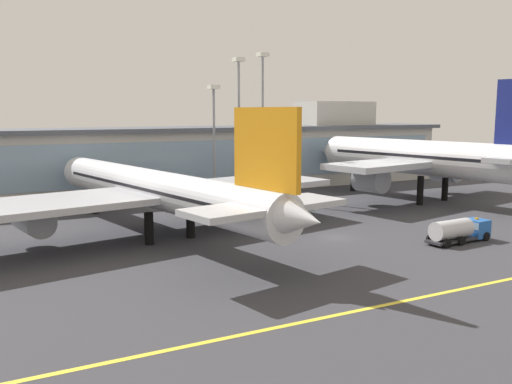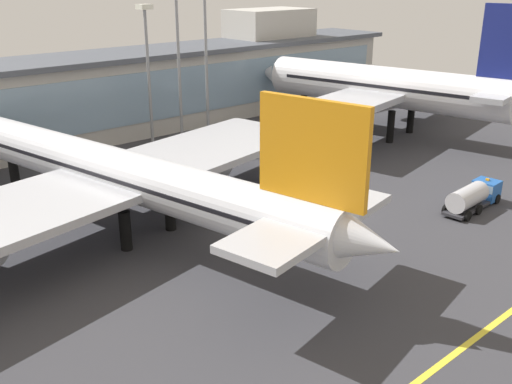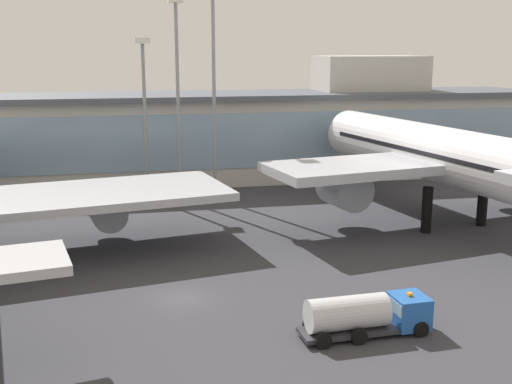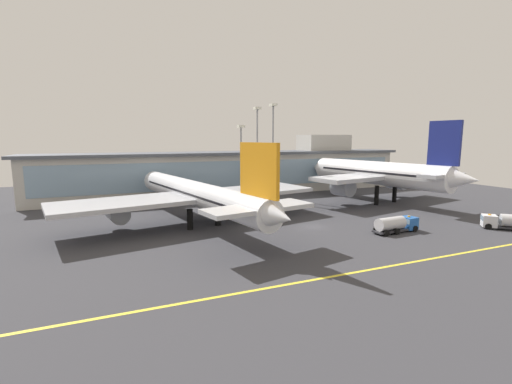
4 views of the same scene
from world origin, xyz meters
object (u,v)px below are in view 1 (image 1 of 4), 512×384
object	(u,v)px
airliner_near_left	(156,191)
apron_light_mast_west	(214,123)
airliner_near_right	(420,158)
baggage_tug_near	(460,230)
apron_light_mast_east	(263,105)
apron_light_mast_centre	(239,108)

from	to	relation	value
airliner_near_left	apron_light_mast_west	distance (m)	31.84
airliner_near_right	apron_light_mast_west	xyz separation A→B (m)	(-31.38, 18.87, 6.08)
baggage_tug_near	apron_light_mast_east	bearing A→B (deg)	93.01
apron_light_mast_west	apron_light_mast_east	distance (m)	9.49
apron_light_mast_centre	baggage_tug_near	bearing A→B (deg)	-78.05
airliner_near_left	apron_light_mast_west	bearing A→B (deg)	-48.04
airliner_near_right	apron_light_mast_east	xyz separation A→B (m)	(-22.81, 16.37, 9.31)
airliner_near_right	apron_light_mast_centre	distance (m)	33.35
baggage_tug_near	apron_light_mast_east	xyz separation A→B (m)	(-4.64, 42.33, 15.37)
airliner_near_right	apron_light_mast_west	size ratio (longest dim) A/B	2.45
airliner_near_left	airliner_near_right	size ratio (longest dim) A/B	1.17
airliner_near_right	apron_light_mast_east	distance (m)	29.58
apron_light_mast_centre	airliner_near_left	bearing A→B (deg)	-134.88
apron_light_mast_west	apron_light_mast_east	bearing A→B (deg)	-16.28
airliner_near_right	apron_light_mast_west	bearing A→B (deg)	48.08
apron_light_mast_centre	apron_light_mast_east	world-z (taller)	apron_light_mast_east
baggage_tug_near	apron_light_mast_west	world-z (taller)	apron_light_mast_west
apron_light_mast_centre	apron_light_mast_east	xyz separation A→B (m)	(4.47, -0.69, 0.54)
airliner_near_left	baggage_tug_near	bearing A→B (deg)	-133.34
baggage_tug_near	apron_light_mast_west	size ratio (longest dim) A/B	0.45
apron_light_mast_centre	apron_light_mast_east	bearing A→B (deg)	-8.84
apron_light_mast_centre	apron_light_mast_east	size ratio (longest dim) A/B	0.96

